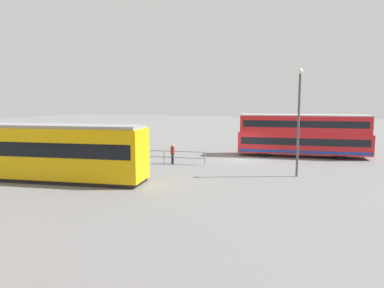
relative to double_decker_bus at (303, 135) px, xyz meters
The scene contains 7 objects.
ground_plane 6.22m from the double_decker_bus, 38.94° to the left, with size 160.00×160.00×0.00m, color slate.
double_decker_bus is the anchor object (origin of this frame).
tram_yellow 22.35m from the double_decker_bus, 46.40° to the left, with size 14.60×4.86×3.64m.
pedestrian_near_railing 12.40m from the double_decker_bus, 39.13° to the left, with size 0.35×0.36×1.64m.
pedestrian_railing 13.04m from the double_decker_bus, 37.42° to the left, with size 6.82×1.08×1.08m.
info_sign 16.84m from the double_decker_bus, 31.70° to the left, with size 1.25×0.12×2.22m.
street_lamp 9.40m from the double_decker_bus, 91.75° to the left, with size 0.36×0.36×7.26m.
Camera 1 is at (-6.75, 30.21, 5.17)m, focal length 33.29 mm.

